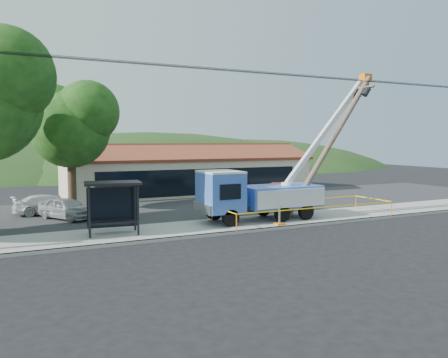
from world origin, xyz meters
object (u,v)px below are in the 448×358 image
Objects in this scene: leaning_pole at (333,139)px; car_red at (283,203)px; bus_shelter at (113,195)px; utility_truck at (258,193)px; car_silver at (66,221)px; car_white at (49,215)px.

car_red is at bearing 82.79° from leaning_pole.
utility_truck is at bearing 7.58° from bus_shelter.
leaning_pole is 2.01× the size of car_red.
utility_truck is 11.93m from car_silver.
car_silver is at bearing -157.16° from car_red.
car_red reaches higher than car_silver.
utility_truck reaches higher than car_red.
car_red reaches higher than car_white.
car_white is (-17.25, 1.68, 0.00)m from car_red.
leaning_pole reaches higher than bus_shelter.
car_red is at bearing -101.08° from car_white.
car_red is (0.89, 7.01, -5.03)m from leaning_pole.
utility_truck is at bearing 174.15° from leaning_pole.
bus_shelter is at bearing -136.01° from car_red.
car_silver is at bearing -167.01° from car_white.
leaning_pole is at bearing -5.85° from utility_truck.
leaning_pole is at bearing -77.40° from car_red.
utility_truck reaches higher than bus_shelter.
utility_truck is at bearing -60.94° from car_silver.
car_white is at bearing 76.01° from car_silver.
leaning_pole is 3.07× the size of bus_shelter.
utility_truck is 9.03m from car_red.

